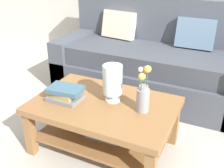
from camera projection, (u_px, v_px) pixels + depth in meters
ground_plane at (125, 134)px, 2.50m from camera, size 10.00×10.00×0.00m
couch at (151, 62)px, 3.13m from camera, size 2.13×0.90×1.06m
coffee_table at (104, 116)px, 2.19m from camera, size 1.12×0.75×0.44m
book_stack_main at (65, 93)px, 2.17m from camera, size 0.29×0.21×0.11m
glass_hurricane_vase at (113, 81)px, 2.10m from camera, size 0.15×0.15×0.30m
flower_pitcher at (143, 93)px, 1.98m from camera, size 0.10×0.13×0.37m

